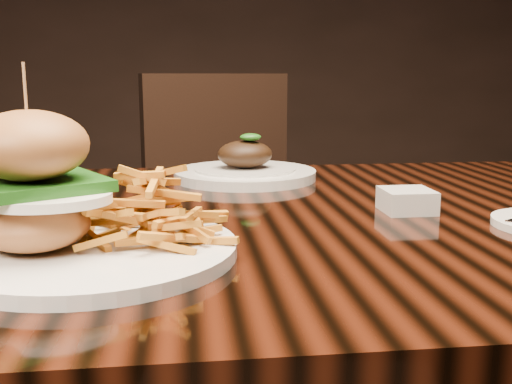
{
  "coord_description": "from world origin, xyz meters",
  "views": [
    {
      "loc": [
        -0.08,
        -0.84,
        0.95
      ],
      "look_at": [
        0.01,
        -0.15,
        0.81
      ],
      "focal_mm": 42.0,
      "sensor_mm": 36.0,
      "label": 1
    }
  ],
  "objects": [
    {
      "name": "ramekin",
      "position": [
        0.24,
        -0.02,
        0.77
      ],
      "size": [
        0.07,
        0.07,
        0.03
      ],
      "primitive_type": "cube",
      "rotation": [
        0.0,
        0.0,
        0.01
      ],
      "color": "silver",
      "rests_on": "dining_table"
    },
    {
      "name": "burger_plate",
      "position": [
        -0.18,
        -0.19,
        0.81
      ],
      "size": [
        0.31,
        0.31,
        0.21
      ],
      "rotation": [
        0.0,
        0.0,
        0.3
      ],
      "color": "silver",
      "rests_on": "dining_table"
    },
    {
      "name": "chair_far",
      "position": [
        0.06,
        0.89,
        0.54
      ],
      "size": [
        0.58,
        0.58,
        0.95
      ],
      "rotation": [
        0.0,
        0.0,
        0.29
      ],
      "color": "black",
      "rests_on": "ground"
    },
    {
      "name": "far_dish",
      "position": [
        0.04,
        0.28,
        0.77
      ],
      "size": [
        0.27,
        0.27,
        0.09
      ],
      "rotation": [
        0.0,
        0.0,
        0.25
      ],
      "color": "silver",
      "rests_on": "dining_table"
    },
    {
      "name": "dining_table",
      "position": [
        0.0,
        0.0,
        0.67
      ],
      "size": [
        1.6,
        0.9,
        0.75
      ],
      "color": "black",
      "rests_on": "ground"
    }
  ]
}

